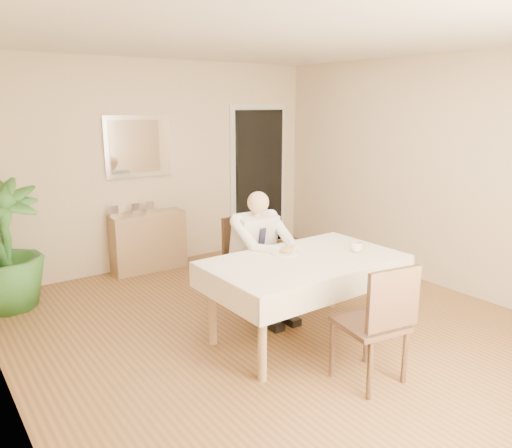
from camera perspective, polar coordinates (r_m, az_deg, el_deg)
room at (r=4.40m, az=2.65°, el=3.55°), size 5.00×5.02×2.60m
doorway at (r=7.31m, az=0.32°, el=5.26°), size 0.96×0.07×2.10m
mirror at (r=6.37m, az=-13.28°, el=8.63°), size 0.86×0.04×0.76m
dining_table at (r=4.40m, az=5.50°, el=-4.98°), size 1.73×1.03×0.75m
chair_far at (r=5.11m, az=-1.05°, el=-3.76°), size 0.48×0.48×0.95m
chair_near at (r=3.83m, az=13.89°, el=-10.41°), size 0.52×0.52×0.95m
seated_man at (r=4.84m, az=0.91°, el=-2.90°), size 0.48×0.72×1.24m
plate at (r=4.50m, az=3.39°, el=-3.30°), size 0.26×0.26×0.02m
food at (r=4.49m, az=3.39°, el=-3.03°), size 0.14×0.14×0.06m
knife at (r=4.47m, az=4.27°, el=-3.19°), size 0.01×0.13×0.01m
fork at (r=4.42m, az=3.47°, el=-3.36°), size 0.01×0.13×0.01m
coffee_mug at (r=4.62m, az=11.38°, el=-2.60°), size 0.13×0.13×0.09m
sideboard at (r=6.44m, az=-12.20°, el=-1.98°), size 0.93×0.34×0.73m
photo_frame_left at (r=6.23m, az=-15.92°, el=1.40°), size 0.10×0.02×0.14m
photo_frame_center at (r=6.31m, az=-13.60°, el=1.70°), size 0.10×0.02×0.14m
photo_frame_right at (r=6.38m, az=-12.04°, el=1.92°), size 0.10×0.02×0.14m
potted_palm at (r=5.65m, az=-26.88°, el=-2.29°), size 0.87×0.87×1.33m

